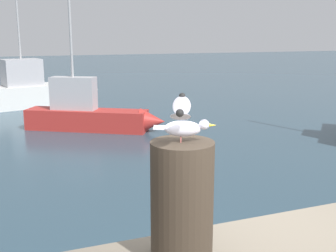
{
  "coord_description": "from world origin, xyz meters",
  "views": [
    {
      "loc": [
        -1.9,
        -2.7,
        3.02
      ],
      "look_at": [
        -0.9,
        -0.13,
        2.42
      ],
      "focal_mm": 44.8,
      "sensor_mm": 36.0,
      "label": 1
    }
  ],
  "objects_px": {
    "boat_white": "(38,90)",
    "seagull": "(183,121)",
    "mooring_post": "(182,202)",
    "boat_red": "(93,114)"
  },
  "relations": [
    {
      "from": "mooring_post",
      "to": "seagull",
      "type": "height_order",
      "value": "seagull"
    },
    {
      "from": "boat_red",
      "to": "boat_white",
      "type": "xyz_separation_m",
      "value": [
        -1.26,
        5.52,
        0.13
      ]
    },
    {
      "from": "mooring_post",
      "to": "boat_white",
      "type": "xyz_separation_m",
      "value": [
        0.25,
        16.34,
        -1.3
      ]
    },
    {
      "from": "mooring_post",
      "to": "boat_red",
      "type": "distance_m",
      "value": 11.02
    },
    {
      "from": "boat_white",
      "to": "seagull",
      "type": "bearing_deg",
      "value": -90.85
    },
    {
      "from": "boat_white",
      "to": "mooring_post",
      "type": "bearing_deg",
      "value": -90.86
    },
    {
      "from": "boat_red",
      "to": "boat_white",
      "type": "bearing_deg",
      "value": 102.81
    },
    {
      "from": "seagull",
      "to": "boat_white",
      "type": "bearing_deg",
      "value": 89.15
    },
    {
      "from": "mooring_post",
      "to": "boat_red",
      "type": "bearing_deg",
      "value": 82.1
    },
    {
      "from": "seagull",
      "to": "boat_red",
      "type": "xyz_separation_m",
      "value": [
        1.5,
        10.82,
        -1.97
      ]
    }
  ]
}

